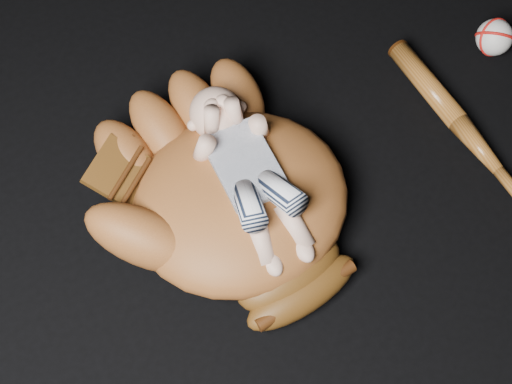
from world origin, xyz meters
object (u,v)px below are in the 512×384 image
Objects in this scene: newborn_baby at (252,177)px; baseball at (495,37)px; baseball_glove at (240,196)px; baseball_bat at (467,132)px.

newborn_baby reaches higher than baseball.
baseball_glove is 1.54× the size of newborn_baby.
baseball_glove is 0.63m from baseball.
newborn_baby is at bearing 172.41° from baseball_bat.
newborn_baby is 0.44m from baseball_bat.
baseball is (0.60, 0.09, -0.10)m from newborn_baby.
newborn_baby is at bearing -12.33° from baseball_glove.
baseball_glove is at bearing 172.38° from baseball_bat.
baseball_glove is at bearing 176.45° from newborn_baby.
baseball is at bearing 3.67° from baseball_glove.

